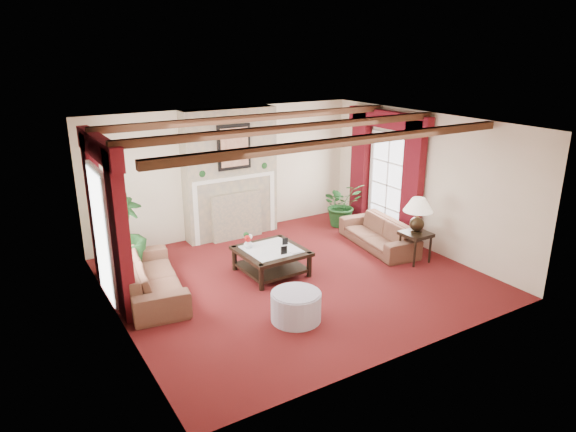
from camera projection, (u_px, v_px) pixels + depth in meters
floor at (295, 278)px, 9.03m from camera, size 6.00×6.00×0.00m
ceiling at (296, 124)px, 8.18m from camera, size 6.00×6.00×0.00m
back_wall at (226, 172)px, 10.83m from camera, size 6.00×0.02×2.70m
left_wall at (113, 238)px, 7.13m from camera, size 0.02×5.50×2.70m
right_wall at (424, 181)px, 10.08m from camera, size 0.02×5.50×2.70m
ceiling_beams at (296, 128)px, 8.20m from camera, size 6.00×3.00×0.12m
fireplace at (228, 108)px, 10.24m from camera, size 2.00×0.52×2.70m
french_door_left at (93, 169)px, 7.70m from camera, size 0.10×1.10×2.16m
french_door_right at (391, 135)px, 10.63m from camera, size 0.10×1.10×2.16m
curtains_left at (97, 140)px, 7.63m from camera, size 0.20×2.40×2.55m
curtains_right at (388, 115)px, 10.45m from camera, size 0.20×2.40×2.55m
sofa_left at (151, 271)px, 8.31m from camera, size 2.34×1.25×0.84m
sofa_right at (379, 229)px, 10.33m from camera, size 2.08×1.09×0.75m
potted_palm at (122, 252)px, 9.03m from camera, size 2.40×2.42×0.88m
small_plant at (342, 209)px, 11.56m from camera, size 1.09×1.17×0.78m
coffee_table at (271, 261)px, 9.16m from camera, size 1.15×1.15×0.46m
side_table at (415, 247)px, 9.64m from camera, size 0.60×0.60×0.58m
ottoman at (296, 306)px, 7.59m from camera, size 0.75×0.75×0.44m
table_lamp at (418, 215)px, 9.44m from camera, size 0.54×0.54×0.69m
flower_vase at (248, 244)px, 9.13m from camera, size 0.24×0.24×0.17m
book at (288, 244)px, 8.92m from camera, size 0.23×0.03×0.31m
photo_frame_a at (284, 250)px, 8.84m from camera, size 0.12×0.03×0.15m
photo_frame_b at (285, 241)px, 9.27m from camera, size 0.11×0.03×0.14m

